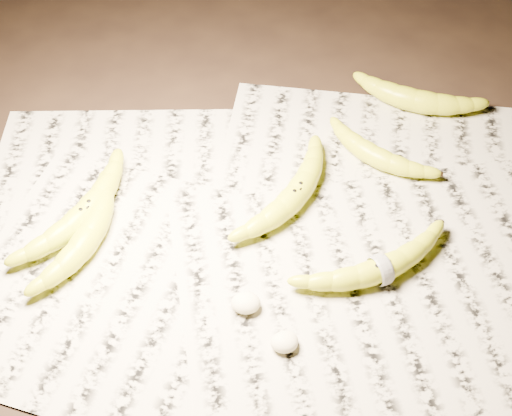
{
  "coord_description": "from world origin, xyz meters",
  "views": [
    {
      "loc": [
        0.01,
        -0.65,
        0.78
      ],
      "look_at": [
        -0.0,
        -0.01,
        0.05
      ],
      "focal_mm": 50.0,
      "sensor_mm": 36.0,
      "label": 1
    }
  ],
  "objects_px": {
    "banana_left_a": "(85,211)",
    "banana_upper_a": "(374,153)",
    "banana_taped": "(381,268)",
    "banana_upper_b": "(416,99)",
    "banana_center": "(296,193)",
    "banana_left_b": "(89,233)"
  },
  "relations": [
    {
      "from": "banana_left_a",
      "to": "banana_center",
      "type": "bearing_deg",
      "value": -53.37
    },
    {
      "from": "banana_left_a",
      "to": "banana_upper_b",
      "type": "relative_size",
      "value": 1.14
    },
    {
      "from": "banana_left_b",
      "to": "banana_taped",
      "type": "bearing_deg",
      "value": -80.06
    },
    {
      "from": "banana_upper_b",
      "to": "banana_taped",
      "type": "bearing_deg",
      "value": -85.79
    },
    {
      "from": "banana_upper_b",
      "to": "banana_left_a",
      "type": "bearing_deg",
      "value": -134.15
    },
    {
      "from": "banana_left_b",
      "to": "banana_center",
      "type": "distance_m",
      "value": 0.3
    },
    {
      "from": "banana_left_b",
      "to": "banana_upper_b",
      "type": "distance_m",
      "value": 0.57
    },
    {
      "from": "banana_taped",
      "to": "banana_upper_b",
      "type": "relative_size",
      "value": 1.11
    },
    {
      "from": "banana_left_a",
      "to": "banana_upper_a",
      "type": "height_order",
      "value": "banana_left_a"
    },
    {
      "from": "banana_left_b",
      "to": "banana_left_a",
      "type": "bearing_deg",
      "value": 34.44
    },
    {
      "from": "banana_left_a",
      "to": "banana_left_b",
      "type": "bearing_deg",
      "value": -133.82
    },
    {
      "from": "banana_left_a",
      "to": "banana_taped",
      "type": "relative_size",
      "value": 1.03
    },
    {
      "from": "banana_left_a",
      "to": "banana_upper_a",
      "type": "distance_m",
      "value": 0.44
    },
    {
      "from": "banana_center",
      "to": "banana_upper_a",
      "type": "bearing_deg",
      "value": -22.76
    },
    {
      "from": "banana_upper_a",
      "to": "banana_upper_b",
      "type": "height_order",
      "value": "banana_upper_b"
    },
    {
      "from": "banana_taped",
      "to": "banana_upper_b",
      "type": "xyz_separation_m",
      "value": [
        0.09,
        0.34,
        0.0
      ]
    },
    {
      "from": "banana_center",
      "to": "banana_left_a",
      "type": "bearing_deg",
      "value": 129.26
    },
    {
      "from": "banana_center",
      "to": "banana_upper_b",
      "type": "xyz_separation_m",
      "value": [
        0.2,
        0.21,
        0.0
      ]
    },
    {
      "from": "banana_left_a",
      "to": "banana_upper_b",
      "type": "height_order",
      "value": "same"
    },
    {
      "from": "banana_left_b",
      "to": "banana_upper_a",
      "type": "xyz_separation_m",
      "value": [
        0.4,
        0.17,
        -0.0
      ]
    },
    {
      "from": "banana_center",
      "to": "banana_taped",
      "type": "xyz_separation_m",
      "value": [
        0.11,
        -0.13,
        -0.0
      ]
    },
    {
      "from": "banana_upper_a",
      "to": "banana_left_b",
      "type": "bearing_deg",
      "value": -119.56
    }
  ]
}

